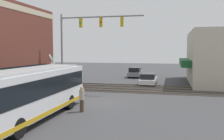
# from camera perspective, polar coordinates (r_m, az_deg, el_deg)

# --- Properties ---
(ground_plane) EXTENTS (120.00, 120.00, 0.00)m
(ground_plane) POSITION_cam_1_polar(r_m,az_deg,el_deg) (20.19, -2.11, -7.39)
(ground_plane) COLOR #424244
(city_bus) EXTENTS (10.15, 2.59, 3.08)m
(city_bus) POSITION_cam_1_polar(r_m,az_deg,el_deg) (15.89, -17.58, -4.64)
(city_bus) COLOR silver
(city_bus) RESTS_ON ground
(traffic_signal_gantry) EXTENTS (0.42, 8.48, 7.84)m
(traffic_signal_gantry) POSITION_cam_1_polar(r_m,az_deg,el_deg) (25.28, -6.27, 8.29)
(traffic_signal_gantry) COLOR gray
(traffic_signal_gantry) RESTS_ON ground
(crossing_signal) EXTENTS (1.41, 1.18, 3.81)m
(crossing_signal) POSITION_cam_1_polar(r_m,az_deg,el_deg) (25.42, -13.40, 0.19)
(crossing_signal) COLOR gray
(crossing_signal) RESTS_ON ground
(rail_track_near) EXTENTS (2.60, 60.00, 0.15)m
(rail_track_near) POSITION_cam_1_polar(r_m,az_deg,el_deg) (25.91, 1.51, -4.66)
(rail_track_near) COLOR #332D28
(rail_track_near) RESTS_ON ground
(rail_track_far) EXTENTS (2.60, 60.00, 0.15)m
(rail_track_far) POSITION_cam_1_polar(r_m,az_deg,el_deg) (29.01, 2.85, -3.67)
(rail_track_far) COLOR #332D28
(rail_track_far) RESTS_ON ground
(parked_car_white) EXTENTS (4.60, 1.82, 1.41)m
(parked_car_white) POSITION_cam_1_polar(r_m,az_deg,el_deg) (30.38, 8.33, -2.14)
(parked_car_white) COLOR silver
(parked_car_white) RESTS_ON ground
(parked_car_grey) EXTENTS (4.45, 1.82, 1.55)m
(parked_car_grey) POSITION_cam_1_polar(r_m,az_deg,el_deg) (38.68, 5.32, -0.59)
(parked_car_grey) COLOR slate
(parked_car_grey) RESTS_ON ground
(pedestrian_near_bus) EXTENTS (0.34, 0.34, 1.75)m
(pedestrian_near_bus) POSITION_cam_1_polar(r_m,az_deg,el_deg) (17.10, -6.93, -6.56)
(pedestrian_near_bus) COLOR #473828
(pedestrian_near_bus) RESTS_ON ground
(pedestrian_at_crossing) EXTENTS (0.34, 0.34, 1.62)m
(pedestrian_at_crossing) POSITION_cam_1_polar(r_m,az_deg,el_deg) (24.51, -11.28, -3.41)
(pedestrian_at_crossing) COLOR black
(pedestrian_at_crossing) RESTS_ON ground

